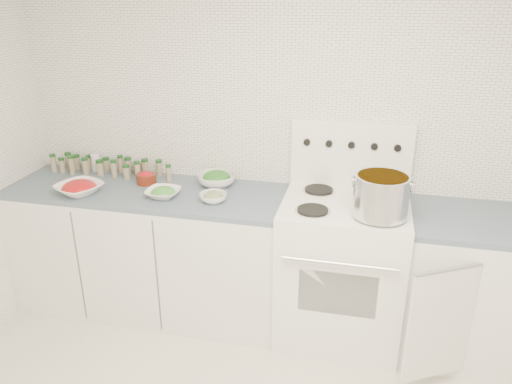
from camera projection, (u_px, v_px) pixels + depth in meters
name	position (u px, v px, depth m)	size (l,w,h in m)	color
room_walls	(203.00, 160.00, 1.80)	(3.54, 3.04, 2.52)	white
counter_left	(151.00, 249.00, 3.46)	(1.85, 0.62, 0.90)	white
stove	(341.00, 265.00, 3.17)	(0.76, 0.70, 1.36)	white
counter_right	(478.00, 287.00, 3.02)	(0.89, 0.83, 0.90)	white
stock_pot	(381.00, 194.00, 2.76)	(0.33, 0.31, 0.23)	silver
bowl_tomato	(79.00, 188.00, 3.20)	(0.36, 0.36, 0.09)	white
bowl_snowpea	(163.00, 193.00, 3.16)	(0.22, 0.22, 0.07)	white
bowl_broccoli	(217.00, 179.00, 3.33)	(0.30, 0.30, 0.10)	white
bowl_zucchini	(213.00, 197.00, 3.09)	(0.23, 0.23, 0.07)	white
bowl_pepper	(146.00, 178.00, 3.37)	(0.13, 0.13, 0.08)	#5E1F10
salt_canister	(96.00, 163.00, 3.59)	(0.06, 0.06, 0.12)	white
tin_can	(138.00, 168.00, 3.54)	(0.07, 0.07, 0.09)	#B2A797
spice_cluster	(106.00, 166.00, 3.53)	(0.92, 0.16, 0.14)	gray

